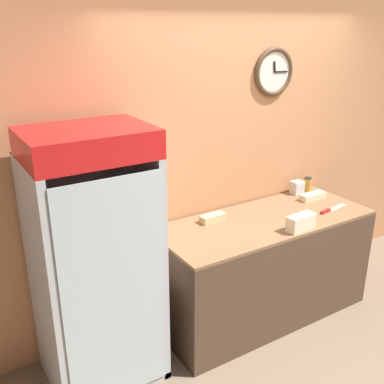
% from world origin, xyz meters
% --- Properties ---
extents(ground_plane, '(14.00, 14.00, 0.00)m').
position_xyz_m(ground_plane, '(0.00, 0.00, 0.00)').
color(ground_plane, '#7A6651').
extents(wall_back, '(5.20, 0.10, 2.70)m').
position_xyz_m(wall_back, '(0.00, 1.34, 1.36)').
color(wall_back, tan).
rests_on(wall_back, ground_plane).
extents(prep_counter, '(1.84, 0.74, 0.90)m').
position_xyz_m(prep_counter, '(0.00, 0.92, 0.45)').
color(prep_counter, '#4C3828').
rests_on(prep_counter, ground_plane).
extents(beverage_cooler, '(0.77, 0.66, 1.83)m').
position_xyz_m(beverage_cooler, '(-1.45, 1.01, 1.00)').
color(beverage_cooler, '#B2B7BC').
rests_on(beverage_cooler, ground_plane).
extents(sandwich_stack_bottom, '(0.25, 0.11, 0.06)m').
position_xyz_m(sandwich_stack_bottom, '(0.10, 0.62, 0.93)').
color(sandwich_stack_bottom, beige).
rests_on(sandwich_stack_bottom, prep_counter).
extents(sandwich_stack_middle, '(0.25, 0.11, 0.06)m').
position_xyz_m(sandwich_stack_middle, '(0.10, 0.62, 0.99)').
color(sandwich_stack_middle, beige).
rests_on(sandwich_stack_middle, sandwich_stack_bottom).
extents(sandwich_flat_left, '(0.26, 0.09, 0.06)m').
position_xyz_m(sandwich_flat_left, '(0.66, 1.04, 0.93)').
color(sandwich_flat_left, beige).
rests_on(sandwich_flat_left, prep_counter).
extents(sandwich_flat_right, '(0.22, 0.10, 0.06)m').
position_xyz_m(sandwich_flat_right, '(-0.39, 1.12, 0.93)').
color(sandwich_flat_right, tan).
rests_on(sandwich_flat_right, prep_counter).
extents(chefs_knife, '(0.34, 0.08, 0.02)m').
position_xyz_m(chefs_knife, '(0.58, 0.77, 0.91)').
color(chefs_knife, silver).
rests_on(chefs_knife, prep_counter).
extents(condiment_jar, '(0.07, 0.07, 0.14)m').
position_xyz_m(condiment_jar, '(0.77, 1.22, 0.97)').
color(condiment_jar, gold).
rests_on(condiment_jar, prep_counter).
extents(napkin_dispenser, '(0.11, 0.09, 0.12)m').
position_xyz_m(napkin_dispenser, '(0.64, 1.22, 0.96)').
color(napkin_dispenser, silver).
rests_on(napkin_dispenser, prep_counter).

